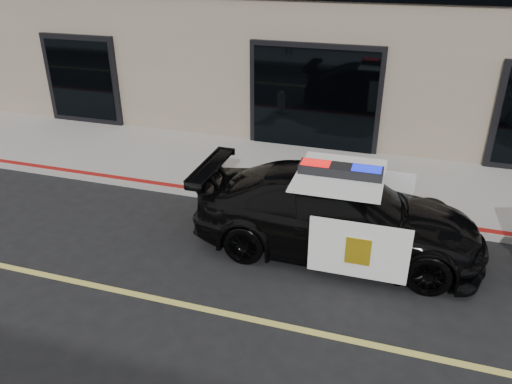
% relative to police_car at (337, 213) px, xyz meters
% --- Properties ---
extents(ground, '(120.00, 120.00, 0.00)m').
position_rel_police_car_xyz_m(ground, '(-0.42, -2.30, -0.75)').
color(ground, black).
rests_on(ground, ground).
extents(sidewalk_n, '(60.00, 3.50, 0.15)m').
position_rel_police_car_xyz_m(sidewalk_n, '(-0.42, 2.95, -0.68)').
color(sidewalk_n, gray).
rests_on(sidewalk_n, ground).
extents(police_car, '(2.41, 5.17, 1.68)m').
position_rel_police_car_xyz_m(police_car, '(0.00, 0.00, 0.00)').
color(police_car, black).
rests_on(police_car, ground).
extents(fire_hydrant, '(0.33, 0.46, 0.74)m').
position_rel_police_car_xyz_m(fire_hydrant, '(-2.97, 1.83, -0.26)').
color(fire_hydrant, white).
rests_on(fire_hydrant, sidewalk_n).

